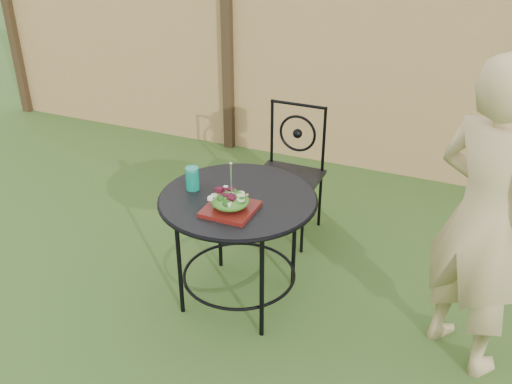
{
  "coord_description": "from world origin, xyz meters",
  "views": [
    {
      "loc": [
        1.03,
        -2.58,
        2.29
      ],
      "look_at": [
        -0.12,
        0.07,
        0.75
      ],
      "focal_mm": 40.0,
      "sensor_mm": 36.0,
      "label": 1
    }
  ],
  "objects_px": {
    "salad_plate": "(230,209)",
    "patio_table": "(238,217)",
    "patio_chair": "(289,169)",
    "diner": "(484,220)"
  },
  "relations": [
    {
      "from": "patio_table",
      "to": "patio_chair",
      "type": "xyz_separation_m",
      "value": [
        -0.01,
        0.89,
        -0.08
      ]
    },
    {
      "from": "patio_chair",
      "to": "salad_plate",
      "type": "bearing_deg",
      "value": -87.82
    },
    {
      "from": "patio_table",
      "to": "patio_chair",
      "type": "height_order",
      "value": "patio_chair"
    },
    {
      "from": "salad_plate",
      "to": "patio_table",
      "type": "bearing_deg",
      "value": 100.53
    },
    {
      "from": "patio_table",
      "to": "diner",
      "type": "bearing_deg",
      "value": 2.6
    },
    {
      "from": "patio_table",
      "to": "patio_chair",
      "type": "distance_m",
      "value": 0.9
    },
    {
      "from": "diner",
      "to": "patio_chair",
      "type": "bearing_deg",
      "value": 3.64
    },
    {
      "from": "diner",
      "to": "salad_plate",
      "type": "height_order",
      "value": "diner"
    },
    {
      "from": "patio_table",
      "to": "patio_chair",
      "type": "bearing_deg",
      "value": 90.62
    },
    {
      "from": "patio_table",
      "to": "salad_plate",
      "type": "height_order",
      "value": "salad_plate"
    }
  ]
}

